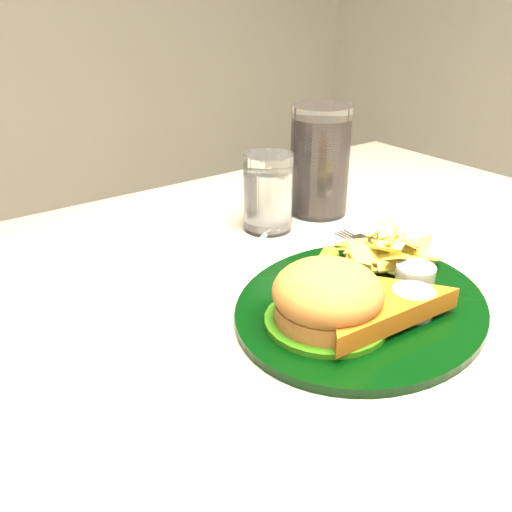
{
  "coord_description": "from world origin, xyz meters",
  "views": [
    {
      "loc": [
        -0.35,
        -0.44,
        1.06
      ],
      "look_at": [
        -0.02,
        0.0,
        0.8
      ],
      "focal_mm": 40.0,
      "sensor_mm": 36.0,
      "label": 1
    }
  ],
  "objects_px": {
    "dinner_plate": "(364,281)",
    "fork_napkin": "(405,262)",
    "water_glass": "(268,193)",
    "cola_glass": "(320,161)"
  },
  "relations": [
    {
      "from": "water_glass",
      "to": "fork_napkin",
      "type": "bearing_deg",
      "value": -71.88
    },
    {
      "from": "cola_glass",
      "to": "water_glass",
      "type": "bearing_deg",
      "value": -176.2
    },
    {
      "from": "cola_glass",
      "to": "fork_napkin",
      "type": "height_order",
      "value": "cola_glass"
    },
    {
      "from": "water_glass",
      "to": "fork_napkin",
      "type": "height_order",
      "value": "water_glass"
    },
    {
      "from": "water_glass",
      "to": "cola_glass",
      "type": "relative_size",
      "value": 0.67
    },
    {
      "from": "cola_glass",
      "to": "fork_napkin",
      "type": "bearing_deg",
      "value": -100.31
    },
    {
      "from": "dinner_plate",
      "to": "cola_glass",
      "type": "distance_m",
      "value": 0.29
    },
    {
      "from": "dinner_plate",
      "to": "fork_napkin",
      "type": "bearing_deg",
      "value": -3.17
    },
    {
      "from": "water_glass",
      "to": "cola_glass",
      "type": "bearing_deg",
      "value": 3.8
    },
    {
      "from": "dinner_plate",
      "to": "water_glass",
      "type": "relative_size",
      "value": 2.83
    }
  ]
}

